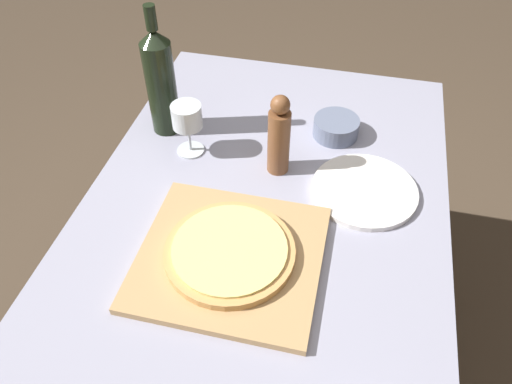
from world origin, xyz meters
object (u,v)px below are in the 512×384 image
Objects in this scene: wine_bottle at (160,81)px; wine_glass at (187,119)px; pepper_mill at (279,137)px; pizza at (230,251)px; small_bowl at (336,127)px.

wine_bottle is 0.13m from wine_glass.
pizza is at bearing -97.78° from pepper_mill.
wine_bottle is at bearing -170.73° from small_bowl.
small_bowl is (0.36, 0.15, -0.08)m from wine_glass.
pepper_mill is 0.22m from small_bowl.
pepper_mill reaches higher than pizza.
pepper_mill reaches higher than wine_glass.
small_bowl reaches higher than pizza.
wine_glass reaches higher than small_bowl.
wine_bottle is 1.61× the size of pepper_mill.
wine_bottle reaches higher than pepper_mill.
wine_glass is 0.40m from small_bowl.
pepper_mill is at bearing -16.20° from wine_bottle.
pizza is 0.38m from wine_glass.
pizza is 1.26× the size of pepper_mill.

